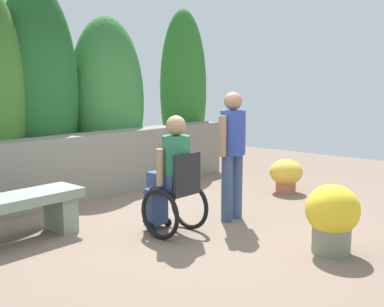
% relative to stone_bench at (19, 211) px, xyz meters
% --- Properties ---
extents(ground_plane, '(12.65, 12.65, 0.00)m').
position_rel_stone_bench_xyz_m(ground_plane, '(1.49, -0.98, -0.33)').
color(ground_plane, '#766253').
extents(stone_retaining_wall, '(6.10, 0.43, 0.94)m').
position_rel_stone_bench_xyz_m(stone_retaining_wall, '(1.49, 1.04, 0.14)').
color(stone_retaining_wall, gray).
rests_on(stone_retaining_wall, ground).
extents(hedge_backdrop, '(6.52, 0.97, 3.13)m').
position_rel_stone_bench_xyz_m(hedge_backdrop, '(1.60, 1.69, 1.13)').
color(hedge_backdrop, '#295115').
rests_on(hedge_backdrop, ground).
extents(stone_bench, '(1.37, 0.47, 0.51)m').
position_rel_stone_bench_xyz_m(stone_bench, '(0.00, 0.00, 0.00)').
color(stone_bench, gray).
rests_on(stone_bench, ground).
extents(person_in_wheelchair, '(0.53, 0.66, 1.33)m').
position_rel_stone_bench_xyz_m(person_in_wheelchair, '(1.27, -1.03, 0.29)').
color(person_in_wheelchair, black).
rests_on(person_in_wheelchair, ground).
extents(person_standing_companion, '(0.49, 0.30, 1.57)m').
position_rel_stone_bench_xyz_m(person_standing_companion, '(2.14, -1.22, 0.57)').
color(person_standing_companion, '#3B4E74').
rests_on(person_standing_companion, ground).
extents(flower_pot_purple_near, '(0.53, 0.53, 0.69)m').
position_rel_stone_bench_xyz_m(flower_pot_purple_near, '(1.87, -2.64, 0.04)').
color(flower_pot_purple_near, gray).
rests_on(flower_pot_purple_near, ground).
extents(flower_pot_terracotta_by_wall, '(0.51, 0.51, 0.51)m').
position_rel_stone_bench_xyz_m(flower_pot_terracotta_by_wall, '(3.87, -0.98, -0.06)').
color(flower_pot_terracotta_by_wall, '#BD6644').
rests_on(flower_pot_terracotta_by_wall, ground).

